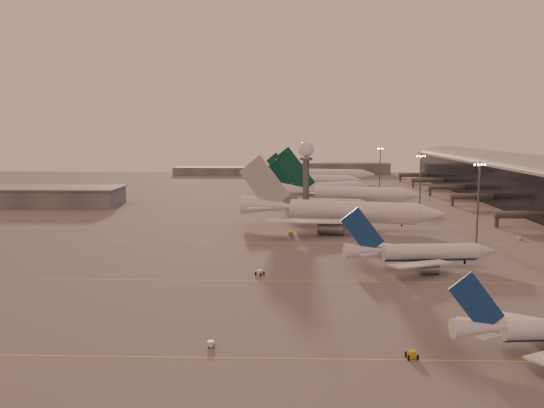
{
  "coord_description": "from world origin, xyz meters",
  "views": [
    {
      "loc": [
        -1.82,
        -118.5,
        34.5
      ],
      "look_at": [
        -7.71,
        73.37,
        9.6
      ],
      "focal_mm": 38.0,
      "sensor_mm": 36.0,
      "label": 1
    }
  ],
  "objects": [
    {
      "name": "ground",
      "position": [
        0.0,
        0.0,
        0.0
      ],
      "size": [
        700.0,
        700.0,
        0.0
      ],
      "primitive_type": "plane",
      "color": "#565454",
      "rests_on": "ground"
    },
    {
      "name": "taxiway_markings",
      "position": [
        30.0,
        56.0,
        0.01
      ],
      "size": [
        180.0,
        185.25,
        0.02
      ],
      "color": "gold",
      "rests_on": "ground"
    },
    {
      "name": "hangar",
      "position": [
        -120.0,
        140.0,
        4.32
      ],
      "size": [
        82.0,
        27.0,
        8.5
      ],
      "color": "slate",
      "rests_on": "ground"
    },
    {
      "name": "radar_tower",
      "position": [
        5.0,
        120.0,
        20.95
      ],
      "size": [
        6.4,
        6.4,
        31.1
      ],
      "color": "#515358",
      "rests_on": "ground"
    },
    {
      "name": "mast_b",
      "position": [
        55.0,
        55.0,
        13.74
      ],
      "size": [
        3.6,
        0.56,
        25.0
      ],
      "color": "#515358",
      "rests_on": "ground"
    },
    {
      "name": "mast_c",
      "position": [
        50.0,
        110.0,
        13.74
      ],
      "size": [
        3.6,
        0.56,
        25.0
      ],
      "color": "#515358",
      "rests_on": "ground"
    },
    {
      "name": "mast_d",
      "position": [
        48.0,
        200.0,
        13.74
      ],
      "size": [
        3.6,
        0.56,
        25.0
      ],
      "color": "#515358",
      "rests_on": "ground"
    },
    {
      "name": "distant_horizon",
      "position": [
        2.62,
        325.14,
        3.89
      ],
      "size": [
        165.0,
        37.5,
        9.0
      ],
      "color": "slate",
      "rests_on": "ground"
    },
    {
      "name": "narrowbody_mid",
      "position": [
        31.03,
        24.63,
        3.14
      ],
      "size": [
        39.67,
        31.53,
        15.51
      ],
      "color": "white",
      "rests_on": "ground"
    },
    {
      "name": "widebody_white",
      "position": [
        15.88,
        82.23,
        4.42
      ],
      "size": [
        71.39,
        56.58,
        25.49
      ],
      "color": "white",
      "rests_on": "ground"
    },
    {
      "name": "greentail_a",
      "position": [
        25.43,
        141.83,
        4.15
      ],
      "size": [
        63.75,
        50.91,
        23.51
      ],
      "color": "white",
      "rests_on": "ground"
    },
    {
      "name": "greentail_b",
      "position": [
        13.87,
        174.82,
        3.64
      ],
      "size": [
        54.32,
        43.1,
        20.62
      ],
      "color": "white",
      "rests_on": "ground"
    },
    {
      "name": "greentail_c",
      "position": [
        12.71,
        223.04,
        3.68
      ],
      "size": [
        56.6,
        45.23,
        20.85
      ],
      "color": "white",
      "rests_on": "ground"
    },
    {
      "name": "greentail_d",
      "position": [
        22.54,
        259.28,
        4.11
      ],
      "size": [
        63.11,
        50.42,
        23.25
      ],
      "color": "white",
      "rests_on": "ground"
    },
    {
      "name": "gsv_truck_a",
      "position": [
        -13.91,
        -30.75,
        1.05
      ],
      "size": [
        5.21,
        2.17,
        2.06
      ],
      "color": "silver",
      "rests_on": "ground"
    },
    {
      "name": "gsv_tug_near",
      "position": [
        16.82,
        -34.43,
        0.57
      ],
      "size": [
        2.68,
        4.07,
        1.11
      ],
      "color": "gold",
      "rests_on": "ground"
    },
    {
      "name": "gsv_tug_mid",
      "position": [
        -8.84,
        15.08,
        0.58
      ],
      "size": [
        4.6,
        4.02,
        1.13
      ],
      "color": "silver",
      "rests_on": "ground"
    },
    {
      "name": "gsv_truck_b",
      "position": [
        39.61,
        42.48,
        1.21
      ],
      "size": [
        6.22,
        4.01,
        2.36
      ],
      "color": "silver",
      "rests_on": "ground"
    },
    {
      "name": "gsv_truck_c",
      "position": [
        -1.04,
        67.87,
        1.2
      ],
      "size": [
        6.17,
        4.13,
        2.35
      ],
      "color": "gold",
      "rests_on": "ground"
    },
    {
      "name": "gsv_catering_b",
      "position": [
        70.85,
        61.82,
        2.0
      ],
      "size": [
        5.21,
        3.07,
        4.0
      ],
      "color": "silver",
      "rests_on": "ground"
    },
    {
      "name": "gsv_tug_far",
      "position": [
        12.98,
        105.51,
        0.51
      ],
      "size": [
        2.82,
        3.83,
        0.98
      ],
      "color": "silver",
      "rests_on": "ground"
    },
    {
      "name": "gsv_truck_d",
      "position": [
        -8.93,
        130.04,
        1.27
      ],
      "size": [
        2.73,
        6.35,
        2.5
      ],
      "color": "silver",
      "rests_on": "ground"
    },
    {
      "name": "gsv_tug_hangar",
      "position": [
        33.37,
        150.57,
        0.54
      ],
      "size": [
        3.83,
        2.48,
        1.05
      ],
      "color": "silver",
      "rests_on": "ground"
    }
  ]
}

